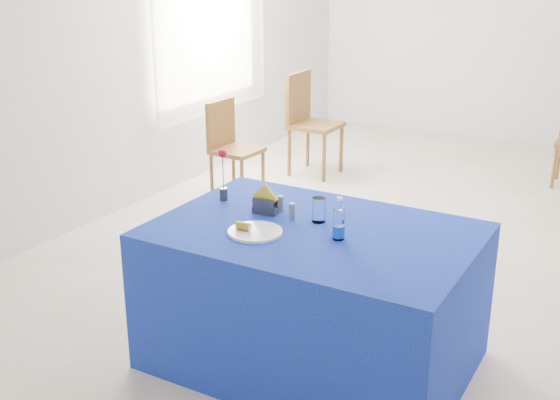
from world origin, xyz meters
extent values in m
plane|color=beige|center=(0.00, 0.00, 0.00)|extent=(7.00, 7.00, 0.00)
plane|color=silver|center=(0.00, 3.50, 1.40)|extent=(5.00, 0.00, 5.00)
plane|color=silver|center=(0.00, -3.50, 1.40)|extent=(5.00, 0.00, 5.00)
plane|color=silver|center=(-2.50, 0.00, 1.40)|extent=(0.00, 7.00, 7.00)
cube|color=white|center=(-2.47, 0.80, 1.55)|extent=(0.04, 1.50, 1.60)
cube|color=white|center=(-2.40, 0.80, 1.55)|extent=(0.04, 1.75, 1.85)
cylinder|color=white|center=(-0.23, -2.00, 0.77)|extent=(0.27, 0.27, 0.01)
cylinder|color=white|center=(-0.03, -1.70, 0.82)|extent=(0.07, 0.07, 0.13)
cylinder|color=slate|center=(-0.28, -1.65, 0.80)|extent=(0.03, 0.03, 0.08)
cylinder|color=slate|center=(-0.17, -1.73, 0.80)|extent=(0.03, 0.03, 0.08)
cube|color=navy|center=(0.00, -1.80, 0.38)|extent=(1.60, 1.10, 0.76)
cylinder|color=white|center=(0.16, -1.86, 0.83)|extent=(0.06, 0.06, 0.15)
cylinder|color=blue|center=(0.16, -1.86, 0.80)|extent=(0.06, 0.06, 0.06)
cylinder|color=white|center=(0.16, -1.86, 0.94)|extent=(0.02, 0.02, 0.05)
cylinder|color=white|center=(0.16, -1.86, 0.97)|extent=(0.03, 0.03, 0.01)
cube|color=#333337|center=(-0.33, -1.73, 0.78)|extent=(0.14, 0.06, 0.03)
cube|color=#333338|center=(-0.33, -1.75, 0.81)|extent=(0.13, 0.01, 0.09)
cube|color=#353539|center=(-0.33, -1.70, 0.81)|extent=(0.13, 0.01, 0.09)
cube|color=gold|center=(-0.33, -1.73, 0.85)|extent=(0.15, 0.02, 0.15)
cylinder|color=#232327|center=(-0.64, -1.66, 0.80)|extent=(0.04, 0.04, 0.07)
cylinder|color=#18631A|center=(-0.64, -1.66, 0.91)|extent=(0.01, 0.01, 0.22)
sphere|color=red|center=(-0.64, -1.66, 1.03)|extent=(0.05, 0.05, 0.05)
cylinder|color=brown|center=(0.61, 1.92, 0.20)|extent=(0.03, 0.03, 0.40)
cylinder|color=brown|center=(0.60, 2.23, 0.20)|extent=(0.03, 0.03, 0.40)
cylinder|color=brown|center=(-1.66, 0.09, 0.21)|extent=(0.03, 0.03, 0.41)
cylinder|color=brown|center=(-1.64, 0.42, 0.21)|extent=(0.03, 0.03, 0.41)
cylinder|color=brown|center=(-1.98, 0.11, 0.21)|extent=(0.03, 0.03, 0.41)
cylinder|color=brown|center=(-1.97, 0.44, 0.21)|extent=(0.03, 0.03, 0.41)
cube|color=brown|center=(-1.81, 0.27, 0.42)|extent=(0.40, 0.40, 0.04)
cube|color=brown|center=(-1.99, 0.27, 0.65)|extent=(0.05, 0.38, 0.42)
cylinder|color=brown|center=(-1.33, 1.03, 0.24)|extent=(0.04, 0.04, 0.47)
cylinder|color=brown|center=(-1.33, 1.41, 0.24)|extent=(0.04, 0.04, 0.47)
cylinder|color=brown|center=(-1.71, 1.04, 0.24)|extent=(0.04, 0.04, 0.47)
cylinder|color=brown|center=(-1.71, 1.42, 0.24)|extent=(0.04, 0.04, 0.47)
cube|color=brown|center=(-1.52, 1.22, 0.49)|extent=(0.45, 0.45, 0.04)
cube|color=brown|center=(-1.72, 1.23, 0.75)|extent=(0.05, 0.44, 0.48)
cylinder|color=yellow|center=(-0.28, -2.02, 0.80)|extent=(0.07, 0.04, 0.04)
cylinder|color=beige|center=(-0.25, -2.02, 0.80)|extent=(0.00, 0.03, 0.03)
camera|label=1|loc=(1.48, -4.74, 2.07)|focal=45.00mm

